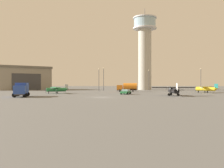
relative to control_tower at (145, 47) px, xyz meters
The scene contains 13 objects.
ground_plane 62.26m from the control_tower, 107.85° to the right, with size 400.00×400.00×0.00m, color #60605E.
control_tower is the anchor object (origin of this frame).
hangar 58.97m from the control_tower, behind, with size 30.16×29.36×10.55m.
airplane_green 52.30m from the control_tower, 130.70° to the right, with size 7.03×8.88×2.68m.
airplane_yellow 40.54m from the control_tower, 67.18° to the right, with size 7.67×7.99×2.85m.
airplane_black 54.27m from the control_tower, 91.25° to the right, with size 10.17×8.00×3.01m.
truck_fuel_tanker_orange 31.86m from the control_tower, 111.98° to the right, with size 7.22×3.76×3.04m.
truck_box_blue 67.54m from the control_tower, 123.51° to the right, with size 4.10×7.40×3.11m.
car_green 48.51m from the control_tower, 105.44° to the right, with size 3.22×4.58×1.37m.
light_post_west 27.71m from the control_tower, 149.00° to the right, with size 0.44×0.44×8.94m.
light_post_east 27.18m from the control_tower, 142.63° to the right, with size 0.44×0.44×9.18m.
light_post_north 17.25m from the control_tower, 88.40° to the right, with size 0.44×0.44×8.60m.
light_post_centre 27.70m from the control_tower, 16.93° to the right, with size 0.44×0.44×9.52m.
Camera 1 is at (1.36, -51.10, 3.02)m, focal length 38.08 mm.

